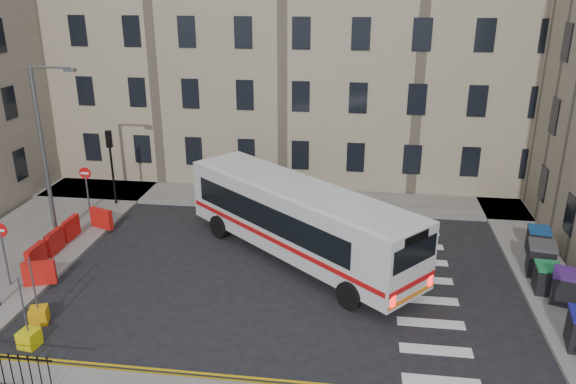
% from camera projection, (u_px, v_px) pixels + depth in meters
% --- Properties ---
extents(ground, '(120.00, 120.00, 0.00)m').
position_uv_depth(ground, '(326.00, 278.00, 23.32)').
color(ground, black).
rests_on(ground, ground).
extents(pavement_north, '(36.00, 3.20, 0.15)m').
position_uv_depth(pavement_north, '(232.00, 196.00, 32.03)').
color(pavement_north, slate).
rests_on(pavement_north, ground).
extents(pavement_east, '(2.40, 26.00, 0.15)m').
position_uv_depth(pavement_east, '(527.00, 247.00, 25.87)').
color(pavement_east, slate).
rests_on(pavement_east, ground).
extents(pavement_west, '(6.00, 22.00, 0.15)m').
position_uv_depth(pavement_west, '(26.00, 246.00, 25.98)').
color(pavement_west, slate).
rests_on(pavement_west, ground).
extents(terrace_north, '(38.30, 10.80, 17.20)m').
position_uv_depth(terrace_north, '(236.00, 32.00, 35.57)').
color(terrace_north, gray).
rests_on(terrace_north, ground).
extents(traffic_light_nw, '(0.28, 0.22, 4.10)m').
position_uv_depth(traffic_light_nw, '(111.00, 156.00, 29.86)').
color(traffic_light_nw, black).
rests_on(traffic_light_nw, pavement_west).
extents(streetlamp, '(0.50, 0.22, 8.14)m').
position_uv_depth(streetlamp, '(43.00, 153.00, 25.29)').
color(streetlamp, '#595B5E').
rests_on(streetlamp, pavement_west).
extents(no_entry_north, '(0.60, 0.08, 3.00)m').
position_uv_depth(no_entry_north, '(86.00, 182.00, 28.34)').
color(no_entry_north, '#595B5E').
rests_on(no_entry_north, pavement_west).
extents(no_entry_south, '(0.60, 0.08, 3.00)m').
position_uv_depth(no_entry_south, '(2.00, 241.00, 21.84)').
color(no_entry_south, '#595B5E').
rests_on(no_entry_south, pavement_west).
extents(roadworks_barriers, '(1.66, 6.26, 1.00)m').
position_uv_depth(roadworks_barriers, '(62.00, 242.00, 25.04)').
color(roadworks_barriers, red).
rests_on(roadworks_barriers, pavement_west).
extents(bus, '(11.08, 10.09, 3.34)m').
position_uv_depth(bus, '(298.00, 218.00, 24.39)').
color(bus, silver).
rests_on(bus, ground).
extents(wheelie_bin_b, '(1.28, 1.37, 1.23)m').
position_uv_depth(wheelie_bin_b, '(565.00, 287.00, 21.15)').
color(wheelie_bin_b, black).
rests_on(wheelie_bin_b, pavement_east).
extents(wheelie_bin_c, '(0.99, 1.11, 1.13)m').
position_uv_depth(wheelie_bin_c, '(546.00, 278.00, 21.85)').
color(wheelie_bin_c, black).
rests_on(wheelie_bin_c, pavement_east).
extents(wheelie_bin_d, '(1.27, 1.40, 1.35)m').
position_uv_depth(wheelie_bin_d, '(541.00, 259.00, 23.17)').
color(wheelie_bin_d, black).
rests_on(wheelie_bin_d, pavement_east).
extents(wheelie_bin_e, '(1.05, 1.17, 1.16)m').
position_uv_depth(wheelie_bin_e, '(538.00, 240.00, 25.01)').
color(wheelie_bin_e, black).
rests_on(wheelie_bin_e, pavement_east).
extents(bollard_yellow, '(0.77, 0.77, 0.60)m').
position_uv_depth(bollard_yellow, '(39.00, 315.00, 20.16)').
color(bollard_yellow, orange).
rests_on(bollard_yellow, ground).
extents(bollard_chevron, '(0.67, 0.67, 0.60)m').
position_uv_depth(bollard_chevron, '(29.00, 339.00, 18.84)').
color(bollard_chevron, '#D3C60C').
rests_on(bollard_chevron, ground).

